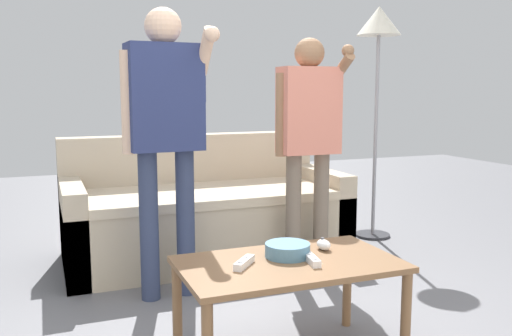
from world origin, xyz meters
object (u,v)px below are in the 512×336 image
snack_bowl (288,250)px  game_remote_wand_near (285,251)px  game_remote_wand_spare (312,260)px  couch (204,214)px  player_right (309,128)px  player_left (165,119)px  game_remote_wand_far (244,263)px  floor_lamp (379,38)px  game_remote_nunchuk (324,245)px  coffee_table (289,275)px

snack_bowl → game_remote_wand_near: 0.03m
game_remote_wand_spare → game_remote_wand_near: bearing=109.8°
couch → game_remote_wand_near: (-0.07, -1.56, 0.17)m
player_right → player_left: size_ratio=0.92×
game_remote_wand_near → game_remote_wand_far: same height
floor_lamp → game_remote_wand_far: bearing=-136.5°
floor_lamp → game_remote_wand_spare: floor_lamp is taller
game_remote_nunchuk → floor_lamp: 2.31m
coffee_table → game_remote_nunchuk: bearing=23.8°
floor_lamp → game_remote_wand_spare: (-1.44, -1.70, -1.11)m
game_remote_wand_near → game_remote_wand_spare: bearing=-70.2°
floor_lamp → player_left: (-1.84, -0.69, -0.56)m
couch → snack_bowl: bearing=-92.7°
game_remote_wand_spare → player_right: bearing=63.9°
couch → player_right: player_right is taller
couch → game_remote_wand_far: 1.68m
coffee_table → snack_bowl: size_ratio=4.72×
couch → coffee_table: bearing=-93.4°
couch → game_remote_wand_near: bearing=-92.6°
coffee_table → game_remote_nunchuk: 0.25m
snack_bowl → game_remote_nunchuk: bearing=9.8°
couch → snack_bowl: size_ratio=9.72×
floor_lamp → player_right: (-0.91, -0.62, -0.64)m
coffee_table → player_right: 1.32m
game_remote_nunchuk → game_remote_wand_near: bearing=-179.0°
game_remote_nunchuk → game_remote_wand_near: 0.19m
coffee_table → game_remote_wand_far: size_ratio=6.66×
snack_bowl → player_right: size_ratio=0.13×
floor_lamp → snack_bowl: bearing=-133.5°
floor_lamp → game_remote_wand_spare: bearing=-130.3°
coffee_table → game_remote_wand_near: size_ratio=6.14×
game_remote_nunchuk → couch: bearing=94.5°
player_right → game_remote_wand_spare: player_right is taller
couch → coffee_table: (-0.10, -1.65, 0.10)m
floor_lamp → player_right: 1.27m
coffee_table → game_remote_wand_near: game_remote_wand_near is taller
coffee_table → game_remote_wand_near: bearing=74.7°
player_right → game_remote_nunchuk: bearing=-112.8°
player_left → game_remote_wand_spare: (0.39, -1.01, -0.55)m
couch → snack_bowl: couch is taller
game_remote_wand_near → couch: bearing=87.4°
snack_bowl → game_remote_wand_spare: bearing=-64.2°
game_remote_wand_near → snack_bowl: bearing=-96.7°
couch → game_remote_wand_spare: 1.72m
coffee_table → game_remote_wand_spare: size_ratio=6.17×
floor_lamp → player_right: size_ratio=1.22×
coffee_table → player_right: (0.61, 1.03, 0.55)m
game_remote_nunchuk → player_left: bearing=121.9°
floor_lamp → player_left: floor_lamp is taller
snack_bowl → player_left: (-0.34, 0.89, 0.54)m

